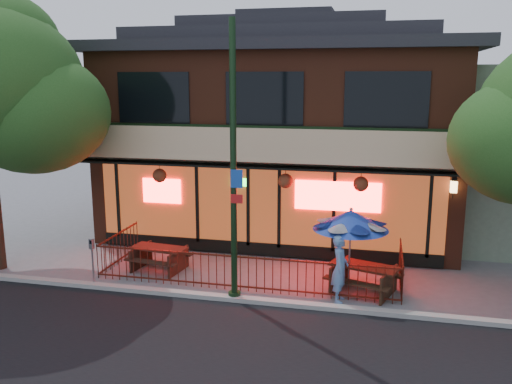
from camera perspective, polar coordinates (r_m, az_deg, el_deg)
ground at (r=14.64m, az=-1.85°, el=-10.61°), size 80.00×80.00×0.00m
curb at (r=14.17m, az=-2.38°, el=-11.14°), size 80.00×0.25×0.12m
restaurant_building at (r=20.53m, az=3.20°, el=7.73°), size 12.96×9.49×8.05m
patio_fence at (r=14.87m, az=-1.37°, el=-7.65°), size 8.44×2.62×1.00m
street_light at (r=13.36m, az=-2.37°, el=1.31°), size 0.43×0.32×7.00m
picnic_table_left at (r=16.44m, az=-10.14°, el=-6.53°), size 1.80×1.47×0.70m
picnic_table_right at (r=14.81m, az=11.26°, el=-8.50°), size 2.12×1.85×0.76m
patio_umbrella at (r=14.49m, az=9.95°, el=-2.91°), size 2.00×1.99×2.28m
pedestrian at (r=14.01m, az=8.83°, el=-7.96°), size 0.42×0.64×1.75m
parking_meter_near at (r=15.44m, az=-16.86°, el=-6.30°), size 0.14×0.13×1.35m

